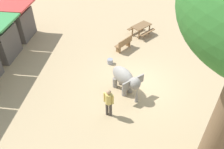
{
  "coord_description": "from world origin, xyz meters",
  "views": [
    {
      "loc": [
        -9.58,
        0.27,
        8.47
      ],
      "look_at": [
        -0.22,
        1.4,
        0.8
      ],
      "focal_mm": 36.26,
      "sensor_mm": 36.0,
      "label": 1
    }
  ],
  "objects_px": {
    "feed_bucket": "(110,61)",
    "elephant": "(125,79)",
    "wooden_bench": "(124,43)",
    "market_stall_red": "(17,23)",
    "picnic_table_near": "(141,28)",
    "person_handler": "(109,101)"
  },
  "relations": [
    {
      "from": "picnic_table_near",
      "to": "feed_bucket",
      "type": "bearing_deg",
      "value": -166.23
    },
    {
      "from": "person_handler",
      "to": "elephant",
      "type": "bearing_deg",
      "value": -5.43
    },
    {
      "from": "elephant",
      "to": "market_stall_red",
      "type": "height_order",
      "value": "market_stall_red"
    },
    {
      "from": "person_handler",
      "to": "picnic_table_near",
      "type": "relative_size",
      "value": 0.77
    },
    {
      "from": "person_handler",
      "to": "feed_bucket",
      "type": "height_order",
      "value": "person_handler"
    },
    {
      "from": "picnic_table_near",
      "to": "market_stall_red",
      "type": "xyz_separation_m",
      "value": [
        -1.36,
        8.93,
        0.55
      ]
    },
    {
      "from": "wooden_bench",
      "to": "feed_bucket",
      "type": "bearing_deg",
      "value": -168.79
    },
    {
      "from": "elephant",
      "to": "person_handler",
      "type": "height_order",
      "value": "person_handler"
    },
    {
      "from": "elephant",
      "to": "feed_bucket",
      "type": "height_order",
      "value": "elephant"
    },
    {
      "from": "picnic_table_near",
      "to": "feed_bucket",
      "type": "relative_size",
      "value": 5.82
    },
    {
      "from": "person_handler",
      "to": "market_stall_red",
      "type": "height_order",
      "value": "market_stall_red"
    },
    {
      "from": "wooden_bench",
      "to": "feed_bucket",
      "type": "relative_size",
      "value": 3.84
    },
    {
      "from": "feed_bucket",
      "to": "market_stall_red",
      "type": "bearing_deg",
      "value": 70.03
    },
    {
      "from": "elephant",
      "to": "market_stall_red",
      "type": "relative_size",
      "value": 0.75
    },
    {
      "from": "feed_bucket",
      "to": "elephant",
      "type": "bearing_deg",
      "value": -155.48
    },
    {
      "from": "market_stall_red",
      "to": "elephant",
      "type": "bearing_deg",
      "value": -121.43
    },
    {
      "from": "wooden_bench",
      "to": "market_stall_red",
      "type": "height_order",
      "value": "market_stall_red"
    },
    {
      "from": "elephant",
      "to": "market_stall_red",
      "type": "xyz_separation_m",
      "value": [
        5.02,
        8.21,
        0.25
      ]
    },
    {
      "from": "picnic_table_near",
      "to": "wooden_bench",
      "type": "bearing_deg",
      "value": -167.77
    },
    {
      "from": "wooden_bench",
      "to": "market_stall_red",
      "type": "bearing_deg",
      "value": 117.96
    },
    {
      "from": "picnic_table_near",
      "to": "market_stall_red",
      "type": "bearing_deg",
      "value": 137.36
    },
    {
      "from": "person_handler",
      "to": "wooden_bench",
      "type": "xyz_separation_m",
      "value": [
        5.93,
        -0.26,
        -0.48
      ]
    }
  ]
}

